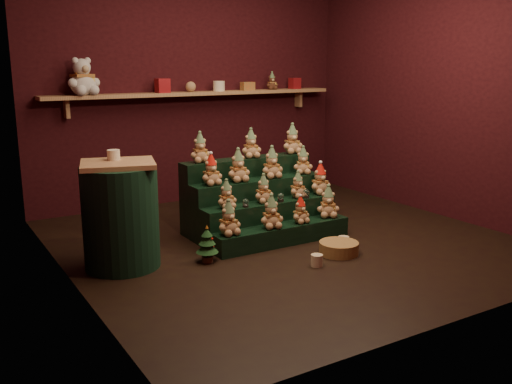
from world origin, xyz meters
TOP-DOWN VIEW (x-y plane):
  - ground at (0.00, 0.00)m, footprint 4.00×4.00m
  - back_wall at (0.00, 2.05)m, footprint 4.00×0.10m
  - front_wall at (0.00, -2.05)m, footprint 4.00×0.10m
  - left_wall at (-2.05, 0.00)m, footprint 0.10×4.00m
  - right_wall at (2.05, 0.00)m, footprint 0.10×4.00m
  - back_shelf at (0.00, 1.87)m, footprint 3.60×0.26m
  - riser_tier_front at (-0.08, -0.05)m, footprint 1.40×0.22m
  - riser_tier_midfront at (-0.08, 0.17)m, footprint 1.40×0.22m
  - riser_tier_midback at (-0.08, 0.39)m, footprint 1.40×0.22m
  - riser_tier_back at (-0.08, 0.61)m, footprint 1.40×0.22m
  - teddy_0 at (-0.65, -0.05)m, footprint 0.24×0.22m
  - teddy_1 at (-0.21, -0.07)m, footprint 0.25×0.23m
  - teddy_2 at (0.11, -0.07)m, footprint 0.20×0.18m
  - teddy_3 at (0.46, -0.03)m, footprint 0.29×0.28m
  - teddy_4 at (-0.55, 0.16)m, footprint 0.19×0.17m
  - teddy_5 at (-0.15, 0.18)m, footprint 0.19×0.18m
  - teddy_6 at (0.25, 0.17)m, footprint 0.20×0.18m
  - teddy_7 at (0.53, 0.19)m, footprint 0.23×0.21m
  - teddy_8 at (-0.59, 0.39)m, footprint 0.22×0.20m
  - teddy_9 at (-0.30, 0.40)m, footprint 0.23×0.21m
  - teddy_10 at (0.08, 0.38)m, footprint 0.24×0.22m
  - teddy_11 at (0.46, 0.39)m, footprint 0.26×0.25m
  - teddy_12 at (-0.59, 0.62)m, footprint 0.23×0.21m
  - teddy_13 at (-0.03, 0.60)m, footprint 0.23×0.21m
  - teddy_14 at (0.48, 0.61)m, footprint 0.24×0.23m
  - snow_globe_a at (-0.38, 0.11)m, footprint 0.06×0.06m
  - snow_globe_b at (0.01, 0.11)m, footprint 0.06×0.06m
  - snow_globe_c at (0.31, 0.11)m, footprint 0.07×0.07m
  - side_table at (-1.55, 0.14)m, footprint 0.69×0.62m
  - table_ornament at (-1.55, 0.24)m, footprint 0.10×0.10m
  - mini_christmas_tree at (-0.90, -0.13)m, footprint 0.19×0.19m
  - mug_left at (-0.17, -0.70)m, footprint 0.10×0.10m
  - mug_right at (0.34, -0.43)m, footprint 0.10×0.10m
  - wicker_basket at (0.19, -0.55)m, footprint 0.42×0.42m
  - white_bear at (-1.34, 1.84)m, footprint 0.40×0.37m
  - brown_bear at (1.02, 1.84)m, footprint 0.18×0.16m
  - gift_tin_red_a at (-0.45, 1.85)m, footprint 0.14×0.14m
  - gift_tin_cream at (0.27, 1.85)m, footprint 0.14×0.14m
  - gift_tin_red_b at (1.37, 1.85)m, footprint 0.12×0.12m
  - shelf_plush_ball at (-0.10, 1.85)m, footprint 0.12×0.12m
  - scarf_gift_box at (0.67, 1.85)m, footprint 0.16×0.10m

SIDE VIEW (x-z plane):
  - ground at x=0.00m, z-range 0.00..0.00m
  - mug_left at x=-0.17m, z-range 0.00..0.10m
  - mug_right at x=0.34m, z-range 0.00..0.10m
  - wicker_basket at x=0.19m, z-range 0.00..0.11m
  - riser_tier_front at x=-0.08m, z-range 0.00..0.18m
  - mini_christmas_tree at x=-0.90m, z-range 0.00..0.32m
  - riser_tier_midfront at x=-0.08m, z-range 0.00..0.36m
  - riser_tier_midback at x=-0.08m, z-range 0.00..0.54m
  - teddy_2 at x=0.11m, z-range 0.18..0.43m
  - teddy_1 at x=-0.21m, z-range 0.18..0.48m
  - teddy_0 at x=-0.65m, z-range 0.18..0.49m
  - teddy_3 at x=0.46m, z-range 0.18..0.49m
  - riser_tier_back at x=-0.08m, z-range 0.00..0.72m
  - snow_globe_a at x=-0.38m, z-range 0.36..0.44m
  - snow_globe_b at x=0.01m, z-range 0.36..0.45m
  - snow_globe_c at x=0.31m, z-range 0.36..0.45m
  - side_table at x=-1.55m, z-range 0.00..0.88m
  - teddy_6 at x=0.25m, z-range 0.36..0.62m
  - teddy_4 at x=-0.55m, z-range 0.36..0.62m
  - teddy_5 at x=-0.15m, z-range 0.36..0.63m
  - teddy_7 at x=0.53m, z-range 0.36..0.67m
  - teddy_11 at x=0.46m, z-range 0.54..0.82m
  - teddy_8 at x=-0.59m, z-range 0.54..0.83m
  - teddy_10 at x=0.08m, z-range 0.54..0.85m
  - teddy_9 at x=-0.30m, z-range 0.54..0.85m
  - teddy_12 at x=-0.59m, z-range 0.72..1.00m
  - teddy_13 at x=-0.03m, z-range 0.72..1.01m
  - teddy_14 at x=0.48m, z-range 0.72..1.02m
  - table_ornament at x=-1.55m, z-range 0.89..0.97m
  - back_shelf at x=0.00m, z-range 1.17..1.41m
  - scarf_gift_box at x=0.67m, z-range 1.32..1.42m
  - gift_tin_cream at x=0.27m, z-range 1.32..1.44m
  - shelf_plush_ball at x=-0.10m, z-range 1.32..1.44m
  - gift_tin_red_b at x=1.37m, z-range 1.32..1.46m
  - back_wall at x=0.00m, z-range 0.00..2.80m
  - front_wall at x=0.00m, z-range 0.00..2.80m
  - left_wall at x=-2.05m, z-range 0.00..2.80m
  - right_wall at x=2.05m, z-range 0.00..2.80m
  - gift_tin_red_a at x=-0.45m, z-range 1.32..1.48m
  - brown_bear at x=1.02m, z-range 1.32..1.53m
  - white_bear at x=-1.34m, z-range 1.32..1.81m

